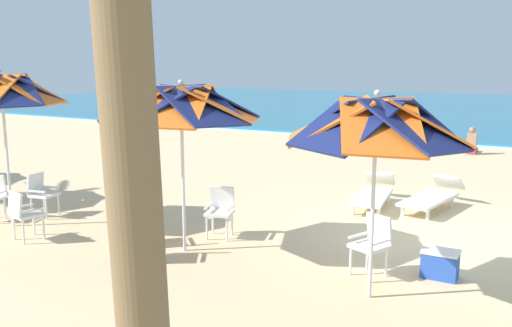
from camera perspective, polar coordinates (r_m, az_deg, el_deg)
ground_plane at (r=9.86m, az=15.89°, el=-7.48°), size 80.00×80.00×0.00m
surf_foam at (r=21.43m, az=23.32°, el=1.58°), size 80.00×0.70×0.01m
beach_umbrella_0 at (r=6.77m, az=12.47°, el=4.14°), size 2.32×2.32×2.65m
plastic_chair_0 at (r=7.91m, az=12.11°, el=-7.97°), size 0.58×0.60×0.87m
beach_umbrella_1 at (r=8.46m, az=-7.84°, el=6.11°), size 2.52×2.52×2.72m
plastic_chair_1 at (r=9.45m, az=-3.74°, el=-4.74°), size 0.55×0.57×0.87m
plastic_chair_2 at (r=8.53m, az=-11.79°, el=-6.60°), size 0.61×0.62×0.87m
plastic_chair_3 at (r=9.16m, az=-12.56°, el=-5.45°), size 0.63×0.63×0.87m
beach_umbrella_2 at (r=10.73m, az=-25.11°, el=6.89°), size 2.22×2.22×2.89m
plastic_chair_4 at (r=11.47m, az=-21.57°, el=-2.76°), size 0.53×0.50×0.87m
plastic_chair_5 at (r=10.00m, az=-23.17°, el=-4.72°), size 0.53×0.55×0.87m
sun_lounger_1 at (r=11.82m, az=18.00°, el=-3.24°), size 1.01×2.22×0.62m
sun_lounger_2 at (r=11.75m, az=12.17°, el=-3.03°), size 0.89×2.21×0.62m
cooler_box at (r=8.16m, az=18.72°, el=-9.91°), size 0.50×0.34×0.40m
beachgoer_seated at (r=19.63m, az=21.69°, el=1.81°), size 0.30×0.93×0.92m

